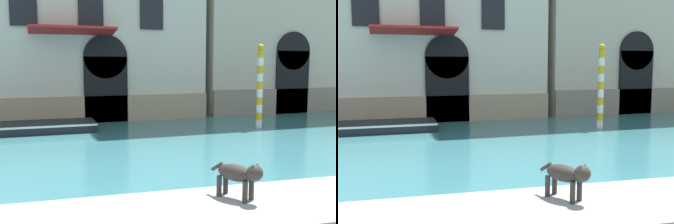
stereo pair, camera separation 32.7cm
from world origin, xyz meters
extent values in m
cube|color=beige|center=(0.74, 22.43, 6.01)|extent=(14.40, 6.00, 12.02)
cube|color=tan|center=(0.74, 19.38, 0.63)|extent=(14.40, 0.16, 1.26)
cube|color=black|center=(2.81, 19.37, 1.54)|extent=(2.04, 0.14, 3.08)
cylinder|color=black|center=(2.81, 19.37, 3.08)|extent=(2.04, 0.14, 2.04)
cube|color=black|center=(-0.70, 19.39, 5.33)|extent=(1.14, 0.10, 1.91)
cube|color=black|center=(2.18, 19.39, 5.33)|extent=(1.14, 0.10, 1.91)
cube|color=black|center=(5.06, 19.39, 5.33)|extent=(1.14, 0.10, 1.91)
cube|color=#B22323|center=(1.30, 18.73, 4.20)|extent=(3.70, 1.40, 0.29)
cube|color=gray|center=(14.51, 19.38, 0.69)|extent=(12.27, 0.16, 1.38)
cube|color=black|center=(13.16, 19.37, 1.73)|extent=(2.08, 0.14, 3.45)
cylinder|color=black|center=(13.16, 19.37, 3.45)|extent=(2.08, 0.14, 2.08)
cube|color=white|center=(1.39, 6.35, 0.42)|extent=(8.48, 2.70, 0.08)
cube|color=#9EA3A8|center=(1.39, 6.35, 0.51)|extent=(8.19, 2.48, 0.06)
cylinder|color=#332D28|center=(2.88, 6.40, 0.72)|extent=(0.09, 0.09, 0.35)
cylinder|color=#332D28|center=(2.71, 6.30, 0.72)|extent=(0.09, 0.09, 0.35)
cylinder|color=#332D28|center=(2.64, 6.83, 0.72)|extent=(0.09, 0.09, 0.35)
cylinder|color=#332D28|center=(2.46, 6.74, 0.72)|extent=(0.09, 0.09, 0.35)
ellipsoid|color=#332D28|center=(2.67, 6.57, 0.97)|extent=(0.56, 0.71, 0.28)
ellipsoid|color=#382D23|center=(2.62, 6.65, 1.05)|extent=(0.31, 0.35, 0.10)
sphere|color=#332D28|center=(2.85, 6.25, 1.04)|extent=(0.26, 0.26, 0.26)
cone|color=#382D23|center=(2.91, 6.29, 1.13)|extent=(0.08, 0.08, 0.10)
cone|color=#382D23|center=(2.78, 6.22, 1.13)|extent=(0.08, 0.08, 0.10)
cylinder|color=#332D28|center=(2.50, 6.88, 1.01)|extent=(0.17, 0.23, 0.19)
cube|color=black|center=(-0.81, 17.55, 0.20)|extent=(5.57, 1.88, 0.39)
cube|color=white|center=(-0.81, 17.55, 0.33)|extent=(5.60, 1.91, 0.08)
cube|color=#9EA3A8|center=(-0.81, 17.55, 0.18)|extent=(3.07, 1.39, 0.35)
cylinder|color=white|center=(8.75, 15.61, 0.17)|extent=(0.26, 0.26, 0.33)
cylinder|color=gold|center=(8.75, 15.61, 0.50)|extent=(0.26, 0.26, 0.33)
cylinder|color=white|center=(8.75, 15.61, 0.83)|extent=(0.26, 0.26, 0.33)
cylinder|color=gold|center=(8.75, 15.61, 1.17)|extent=(0.26, 0.26, 0.33)
cylinder|color=white|center=(8.75, 15.61, 1.50)|extent=(0.26, 0.26, 0.33)
cylinder|color=gold|center=(8.75, 15.61, 1.83)|extent=(0.26, 0.26, 0.33)
cylinder|color=white|center=(8.75, 15.61, 2.16)|extent=(0.26, 0.26, 0.33)
cylinder|color=gold|center=(8.75, 15.61, 2.50)|extent=(0.26, 0.26, 0.33)
cylinder|color=white|center=(8.75, 15.61, 2.83)|extent=(0.26, 0.26, 0.33)
cylinder|color=gold|center=(8.75, 15.61, 3.16)|extent=(0.26, 0.26, 0.33)
sphere|color=gold|center=(8.75, 15.61, 3.45)|extent=(0.27, 0.27, 0.27)
camera|label=1|loc=(-0.40, 1.01, 2.74)|focal=42.00mm
camera|label=2|loc=(-0.09, 0.91, 2.74)|focal=42.00mm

